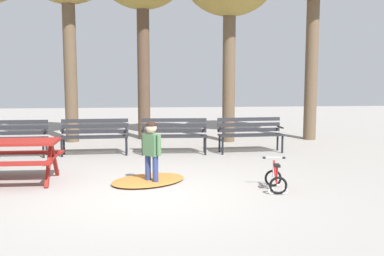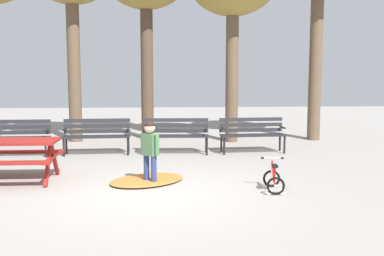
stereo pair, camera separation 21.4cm
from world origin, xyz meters
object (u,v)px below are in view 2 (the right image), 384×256
at_px(picnic_table, 7,149).
at_px(park_bench_right, 176,133).
at_px(park_bench_far_right, 252,132).
at_px(kids_bicycle, 274,179).
at_px(child_standing, 150,147).
at_px(park_bench_far_left, 15,135).
at_px(park_bench_left, 97,133).

xyz_separation_m(picnic_table, park_bench_right, (3.15, 2.69, -0.08)).
bearing_deg(park_bench_far_right, kids_bicycle, -95.43).
bearing_deg(child_standing, picnic_table, 171.80).
bearing_deg(picnic_table, kids_bicycle, -11.85).
xyz_separation_m(park_bench_far_left, park_bench_far_right, (5.70, 0.11, 0.00)).
bearing_deg(park_bench_right, park_bench_left, 179.18).
xyz_separation_m(park_bench_left, park_bench_right, (1.91, -0.03, 0.00)).
bearing_deg(picnic_table, park_bench_far_left, 104.18).
height_order(park_bench_right, child_standing, child_standing).
height_order(park_bench_far_left, park_bench_far_right, same).
bearing_deg(park_bench_far_right, child_standing, -128.26).
height_order(park_bench_far_right, child_standing, child_standing).
relative_size(park_bench_far_left, park_bench_left, 0.99).
relative_size(picnic_table, park_bench_far_right, 1.11).
bearing_deg(park_bench_right, kids_bicycle, -67.30).
relative_size(park_bench_left, park_bench_far_right, 0.99).
distance_m(park_bench_far_left, park_bench_right, 3.81).
bearing_deg(park_bench_right, park_bench_far_right, 0.78).
distance_m(park_bench_right, kids_bicycle, 4.00).
distance_m(park_bench_right, park_bench_far_right, 1.89).
bearing_deg(park_bench_left, park_bench_far_left, -176.59).
height_order(park_bench_far_right, kids_bicycle, park_bench_far_right).
height_order(picnic_table, park_bench_far_right, park_bench_far_right).
relative_size(park_bench_far_left, kids_bicycle, 2.74).
bearing_deg(park_bench_far_left, park_bench_far_right, 1.12).
xyz_separation_m(park_bench_left, park_bench_far_right, (3.80, -0.00, 0.00)).
bearing_deg(kids_bicycle, park_bench_right, 112.70).
relative_size(park_bench_right, kids_bicycle, 2.76).
bearing_deg(park_bench_left, park_bench_right, -0.82).
xyz_separation_m(picnic_table, park_bench_far_left, (-0.66, 2.61, -0.08)).
height_order(park_bench_far_left, kids_bicycle, park_bench_far_left).
bearing_deg(park_bench_far_left, park_bench_right, 1.29).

